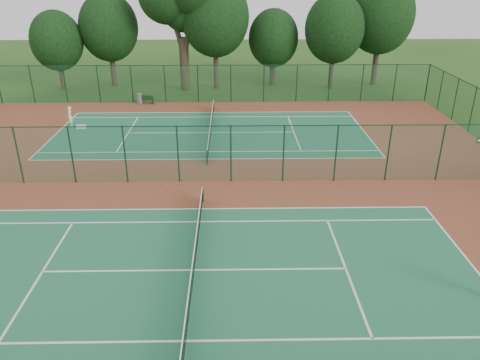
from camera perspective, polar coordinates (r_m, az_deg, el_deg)
name	(u,v)px	position (r m, az deg, el deg)	size (l,w,h in m)	color
ground	(205,181)	(28.00, -4.24, -0.17)	(120.00, 120.00, 0.00)	#294F18
red_pad	(205,181)	(27.99, -4.24, -0.16)	(40.00, 36.00, 0.01)	brown
court_near	(195,270)	(20.18, -5.53, -10.88)	(23.77, 10.97, 0.01)	#216A46
court_far	(211,133)	(36.35, -3.53, 5.79)	(23.77, 10.97, 0.01)	#206847
fence_north	(214,84)	(44.54, -3.13, 11.65)	(40.00, 0.09, 3.50)	#1A502C
fence_divider	(205,154)	(27.31, -4.35, 3.19)	(40.00, 0.09, 3.50)	#1C5536
tennis_net_near	(194,260)	(19.88, -5.59, -9.64)	(0.10, 12.90, 0.97)	#13361B
tennis_net_far	(211,126)	(36.18, -3.55, 6.59)	(0.10, 12.90, 0.97)	#12331D
player_far	(70,117)	(39.88, -20.02, 7.28)	(0.59, 0.39, 1.61)	white
trash_bin	(140,98)	(45.25, -12.13, 9.70)	(0.53, 0.53, 0.96)	gray
bench	(147,99)	(45.02, -11.25, 9.62)	(1.35, 0.62, 0.81)	black
kit_bag	(81,127)	(39.29, -18.79, 6.16)	(0.71, 0.27, 0.27)	white
stray_ball_a	(293,185)	(27.53, 6.48, -0.62)	(0.06, 0.06, 0.06)	#CFD531
stray_ball_b	(330,186)	(27.71, 10.95, -0.75)	(0.06, 0.06, 0.06)	yellow
stray_ball_c	(168,184)	(27.76, -8.82, -0.52)	(0.08, 0.08, 0.08)	#BACF30
evergreen_row	(221,87)	(51.01, -2.29, 11.30)	(39.00, 5.00, 12.00)	black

